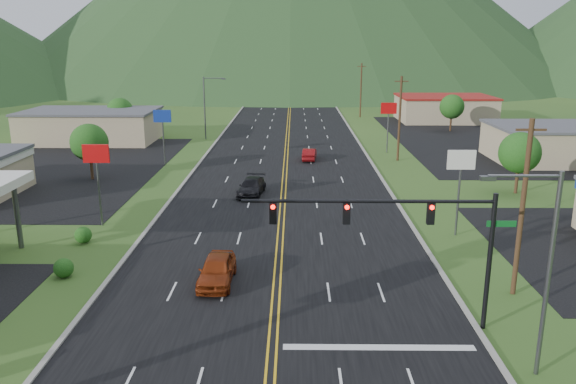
{
  "coord_description": "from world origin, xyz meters",
  "views": [
    {
      "loc": [
        0.99,
        -11.52,
        13.91
      ],
      "look_at": [
        0.61,
        23.43,
        4.5
      ],
      "focal_mm": 35.0,
      "sensor_mm": 36.0,
      "label": 1
    }
  ],
  "objects_px": {
    "car_red_near": "(217,270)",
    "car_red_far": "(309,154)",
    "streetlight_east": "(542,262)",
    "car_dark_mid": "(252,187)",
    "traffic_signal": "(409,227)",
    "streetlight_west": "(207,104)"
  },
  "relations": [
    {
      "from": "car_red_near",
      "to": "car_red_far",
      "type": "bearing_deg",
      "value": 80.89
    },
    {
      "from": "streetlight_east",
      "to": "car_red_far",
      "type": "xyz_separation_m",
      "value": [
        -8.32,
        45.03,
        -4.47
      ]
    },
    {
      "from": "streetlight_east",
      "to": "car_red_far",
      "type": "relative_size",
      "value": 2.1
    },
    {
      "from": "car_dark_mid",
      "to": "car_red_far",
      "type": "distance_m",
      "value": 17.01
    },
    {
      "from": "traffic_signal",
      "to": "car_red_near",
      "type": "distance_m",
      "value": 12.17
    },
    {
      "from": "traffic_signal",
      "to": "streetlight_west",
      "type": "relative_size",
      "value": 1.46
    },
    {
      "from": "streetlight_east",
      "to": "car_dark_mid",
      "type": "xyz_separation_m",
      "value": [
        -14.15,
        29.05,
        -4.43
      ]
    },
    {
      "from": "car_red_near",
      "to": "car_dark_mid",
      "type": "height_order",
      "value": "car_red_near"
    },
    {
      "from": "streetlight_east",
      "to": "car_red_near",
      "type": "relative_size",
      "value": 1.86
    },
    {
      "from": "streetlight_west",
      "to": "car_dark_mid",
      "type": "xyz_separation_m",
      "value": [
        8.71,
        -30.95,
        -4.43
      ]
    },
    {
      "from": "streetlight_east",
      "to": "streetlight_west",
      "type": "height_order",
      "value": "same"
    },
    {
      "from": "streetlight_west",
      "to": "car_dark_mid",
      "type": "height_order",
      "value": "streetlight_west"
    },
    {
      "from": "traffic_signal",
      "to": "car_dark_mid",
      "type": "relative_size",
      "value": 2.53
    },
    {
      "from": "car_red_near",
      "to": "car_dark_mid",
      "type": "xyz_separation_m",
      "value": [
        0.59,
        19.84,
        -0.07
      ]
    },
    {
      "from": "traffic_signal",
      "to": "car_red_far",
      "type": "xyz_separation_m",
      "value": [
        -3.62,
        41.03,
        -4.62
      ]
    },
    {
      "from": "car_dark_mid",
      "to": "traffic_signal",
      "type": "bearing_deg",
      "value": -62.5
    },
    {
      "from": "car_dark_mid",
      "to": "streetlight_east",
      "type": "bearing_deg",
      "value": -57.2
    },
    {
      "from": "car_red_near",
      "to": "car_dark_mid",
      "type": "bearing_deg",
      "value": 89.35
    },
    {
      "from": "traffic_signal",
      "to": "streetlight_east",
      "type": "relative_size",
      "value": 1.46
    },
    {
      "from": "streetlight_east",
      "to": "car_red_far",
      "type": "distance_m",
      "value": 46.01
    },
    {
      "from": "streetlight_east",
      "to": "car_red_far",
      "type": "height_order",
      "value": "streetlight_east"
    },
    {
      "from": "car_red_far",
      "to": "streetlight_east",
      "type": "bearing_deg",
      "value": 106.13
    }
  ]
}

